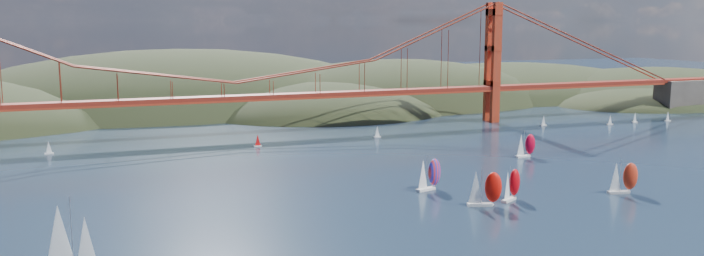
% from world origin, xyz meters
% --- Properties ---
extents(headlands, '(725.00, 225.00, 96.00)m').
position_xyz_m(headlands, '(44.95, 278.29, -12.46)').
color(headlands, black).
rests_on(headlands, ground).
extents(bridge, '(552.00, 12.00, 55.00)m').
position_xyz_m(bridge, '(-1.75, 180.00, 32.23)').
color(bridge, maroon).
rests_on(bridge, ground).
extents(sloop_navy, '(9.70, 5.77, 14.76)m').
position_xyz_m(sloop_navy, '(-59.02, 37.98, 6.52)').
color(sloop_navy, black).
rests_on(sloop_navy, ground).
extents(racer_0, '(8.96, 5.72, 10.02)m').
position_xyz_m(racer_0, '(38.45, 51.85, 4.73)').
color(racer_0, silver).
rests_on(racer_0, ground).
extents(racer_1, '(8.04, 6.35, 9.14)m').
position_xyz_m(racer_1, '(48.02, 54.26, 4.32)').
color(racer_1, silver).
rests_on(racer_1, ground).
extents(racer_2, '(8.55, 4.51, 9.59)m').
position_xyz_m(racer_2, '(80.78, 49.92, 4.53)').
color(racer_2, silver).
rests_on(racer_2, ground).
extents(racer_3, '(7.91, 3.48, 8.97)m').
position_xyz_m(racer_3, '(85.29, 101.97, 4.24)').
color(racer_3, white).
rests_on(racer_3, ground).
extents(racer_rwb, '(8.78, 5.36, 9.82)m').
position_xyz_m(racer_rwb, '(32.77, 71.74, 4.64)').
color(racer_rwb, white).
rests_on(racer_rwb, ground).
extents(distant_boat_3, '(3.00, 2.00, 4.70)m').
position_xyz_m(distant_boat_3, '(-69.49, 165.20, 2.41)').
color(distant_boat_3, silver).
rests_on(distant_boat_3, ground).
extents(distant_boat_4, '(3.00, 2.00, 4.70)m').
position_xyz_m(distant_boat_4, '(134.96, 160.03, 2.41)').
color(distant_boat_4, silver).
rests_on(distant_boat_4, ground).
extents(distant_boat_5, '(3.00, 2.00, 4.70)m').
position_xyz_m(distant_boat_5, '(164.65, 151.50, 2.41)').
color(distant_boat_5, silver).
rests_on(distant_boat_5, ground).
extents(distant_boat_6, '(3.00, 2.00, 4.70)m').
position_xyz_m(distant_boat_6, '(180.35, 153.16, 2.41)').
color(distant_boat_6, silver).
rests_on(distant_boat_6, ground).
extents(distant_boat_7, '(3.00, 2.00, 4.70)m').
position_xyz_m(distant_boat_7, '(198.05, 151.27, 2.41)').
color(distant_boat_7, silver).
rests_on(distant_boat_7, ground).
extents(distant_boat_8, '(3.00, 2.00, 4.70)m').
position_xyz_m(distant_boat_8, '(52.75, 157.01, 2.41)').
color(distant_boat_8, silver).
rests_on(distant_boat_8, ground).
extents(distant_boat_9, '(3.00, 2.00, 4.70)m').
position_xyz_m(distant_boat_9, '(2.97, 153.79, 2.41)').
color(distant_boat_9, silver).
rests_on(distant_boat_9, ground).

